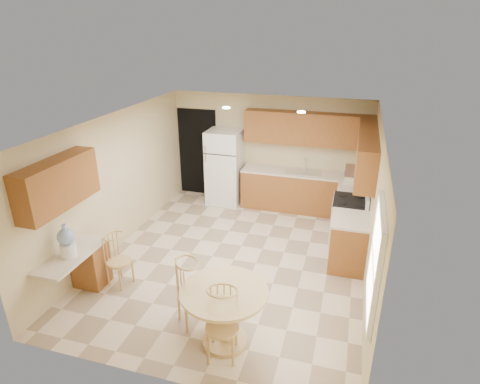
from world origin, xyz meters
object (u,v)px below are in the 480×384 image
(refrigerator, at_px, (225,167))
(dining_table, at_px, (224,309))
(stove, at_px, (349,222))
(chair_table_a, at_px, (189,290))
(chair_table_b, at_px, (220,324))
(water_crock, at_px, (67,242))
(chair_desk, at_px, (115,258))

(refrigerator, distance_m, dining_table, 4.60)
(stove, relative_size, dining_table, 0.97)
(chair_table_a, height_order, chair_table_b, chair_table_a)
(chair_table_b, bearing_deg, water_crock, -21.83)
(chair_table_b, relative_size, water_crock, 1.88)
(dining_table, distance_m, chair_table_b, 0.34)
(dining_table, xyz_separation_m, chair_table_b, (0.05, -0.33, 0.05))
(stove, height_order, chair_desk, stove)
(chair_desk, distance_m, water_crock, 0.79)
(stove, distance_m, dining_table, 3.46)
(chair_table_a, distance_m, chair_table_b, 0.77)
(stove, distance_m, chair_table_a, 3.59)
(stove, bearing_deg, chair_table_b, -111.81)
(refrigerator, height_order, chair_desk, refrigerator)
(stove, xyz_separation_m, chair_table_a, (-1.99, -2.99, 0.14))
(chair_table_a, xyz_separation_m, water_crock, (-1.94, 0.08, 0.39))
(chair_table_a, height_order, chair_desk, chair_table_a)
(stove, distance_m, chair_table_b, 3.74)
(stove, height_order, chair_table_a, stove)
(dining_table, bearing_deg, chair_desk, 161.57)
(refrigerator, distance_m, chair_desk, 3.75)
(dining_table, xyz_separation_m, chair_table_a, (-0.55, 0.15, 0.07))
(stove, height_order, chair_table_b, stove)
(chair_table_b, height_order, chair_desk, chair_table_b)
(refrigerator, xyz_separation_m, dining_table, (1.44, -4.36, -0.32))
(refrigerator, xyz_separation_m, water_crock, (-1.05, -4.13, 0.14))
(chair_table_b, xyz_separation_m, water_crock, (-2.54, 0.56, 0.41))
(dining_table, height_order, chair_table_b, chair_table_b)
(water_crock, bearing_deg, stove, 36.56)
(dining_table, height_order, water_crock, water_crock)
(chair_table_a, relative_size, water_crock, 1.95)
(chair_table_a, xyz_separation_m, chair_table_b, (0.60, -0.48, -0.02))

